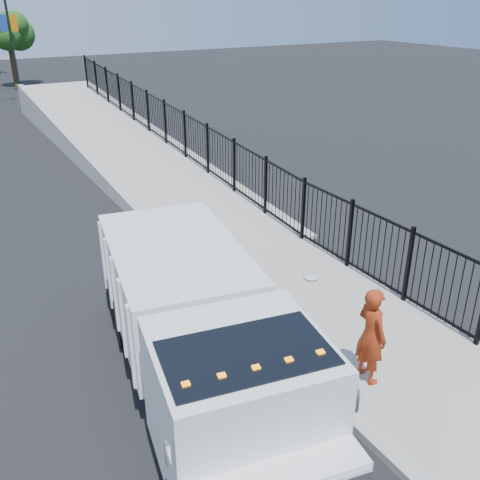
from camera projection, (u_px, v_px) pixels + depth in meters
ground at (276, 350)px, 10.87m from camera, size 120.00×120.00×0.00m
sidewalk at (419, 372)px, 10.14m from camera, size 3.55×12.00×0.12m
curb at (340, 407)px, 9.26m from camera, size 0.30×12.00×0.16m
ramp at (121, 153)px, 24.42m from camera, size 3.95×24.06×3.19m
iron_fence at (185, 150)px, 21.54m from camera, size 0.10×28.00×1.80m
truck at (201, 333)px, 8.96m from camera, size 3.55×7.64×2.52m
worker at (371, 335)px, 9.52m from camera, size 0.48×0.71×1.88m
debris at (311, 277)px, 13.35m from camera, size 0.38×0.38×0.10m
light_pole_1 at (5, 30)px, 37.24m from camera, size 3.78×0.22×8.00m
tree_1 at (8, 34)px, 40.31m from camera, size 2.25×2.25×5.12m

